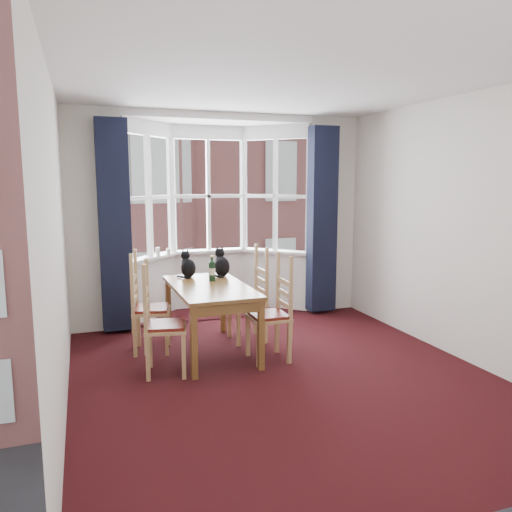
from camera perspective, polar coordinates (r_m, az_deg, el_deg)
name	(u,v)px	position (r m, az deg, el deg)	size (l,w,h in m)	color
floor	(285,378)	(5.03, 3.33, -13.70)	(4.50, 4.50, 0.00)	black
ceiling	(288,80)	(4.73, 3.64, 19.46)	(4.50, 4.50, 0.00)	white
wall_left	(57,244)	(4.32, -21.79, 1.24)	(4.50, 4.50, 0.00)	silver
wall_right	(459,229)	(5.75, 22.19, 2.92)	(4.50, 4.50, 0.00)	silver
wall_near	(455,281)	(2.77, 21.84, -2.62)	(4.00, 4.00, 0.00)	silver
wall_back_pier_left	(95,222)	(6.56, -17.97, 3.77)	(0.70, 0.12, 2.80)	silver
wall_back_pier_right	(331,215)	(7.41, 8.52, 4.61)	(0.70, 0.12, 2.80)	silver
bay_window	(213,216)	(7.29, -4.97, 4.60)	(2.76, 0.94, 2.80)	white
curtain_left	(115,226)	(6.39, -15.84, 3.29)	(0.38, 0.22, 2.60)	black
curtain_right	(322,220)	(7.15, 7.55, 4.08)	(0.38, 0.22, 2.60)	black
dining_table	(210,293)	(5.54, -5.28, -4.27)	(0.81, 1.49, 0.77)	brown
chair_left_near	(156,328)	(5.06, -11.32, -8.03)	(0.47, 0.49, 0.92)	tan
chair_left_far	(143,310)	(5.74, -12.76, -6.09)	(0.48, 0.50, 0.92)	tan
chair_right_near	(276,316)	(5.37, 2.34, -6.89)	(0.40, 0.42, 0.92)	tan
chair_right_far	(254,301)	(6.01, -0.19, -5.19)	(0.41, 0.42, 0.92)	tan
cat_left	(188,266)	(6.01, -7.78, -1.19)	(0.22, 0.27, 0.33)	black
cat_right	(222,265)	(6.03, -3.96, -1.01)	(0.19, 0.27, 0.36)	black
wine_bottle	(212,270)	(5.75, -5.04, -1.58)	(0.07, 0.07, 0.29)	black
candle_tall	(158,252)	(7.02, -11.15, 0.47)	(0.06, 0.06, 0.12)	white
candle_short	(168,252)	(7.08, -9.99, 0.47)	(0.06, 0.06, 0.10)	white
street	(112,291)	(37.43, -16.18, -3.88)	(80.00, 80.00, 0.00)	#333335
tenement_building	(133,189)	(18.39, -13.83, 7.44)	(18.40, 7.80, 15.20)	#8F4F4A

